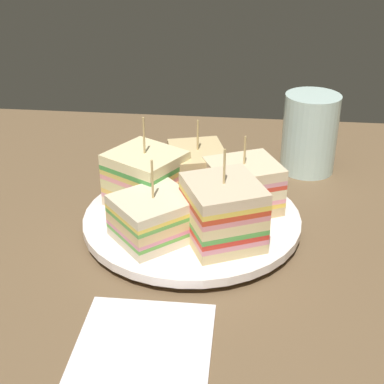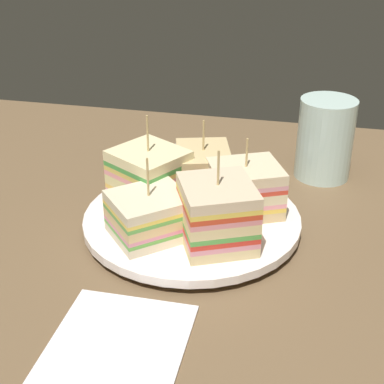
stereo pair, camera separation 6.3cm
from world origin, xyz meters
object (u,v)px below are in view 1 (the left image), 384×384
Objects in this scene: sandwich_wedge_3 at (223,212)px; drinking_glass at (309,138)px; spoon at (208,170)px; sandwich_wedge_1 at (146,179)px; sandwich_wedge_2 at (154,218)px; sandwich_wedge_0 at (196,171)px; plate at (192,221)px; sandwich_wedge_4 at (243,186)px; napkin at (142,349)px.

sandwich_wedge_3 is 24.68cm from drinking_glass.
sandwich_wedge_3 reaches higher than spoon.
sandwich_wedge_1 is 1.04× the size of sandwich_wedge_2.
spoon is (-6.17, -12.68, -4.60)cm from sandwich_wedge_1.
sandwich_wedge_1 is at bearing -71.69° from sandwich_wedge_0.
plate is at bearing -44.02° from spoon.
sandwich_wedge_4 is at bearing -157.00° from plate.
drinking_glass is at bearing 68.27° from sandwich_wedge_1.
drinking_glass is (-8.61, -15.20, 0.04)cm from sandwich_wedge_4.
napkin is (1.88, 26.17, -4.29)cm from sandwich_wedge_0.
sandwich_wedge_2 is 20.71cm from spoon.
sandwich_wedge_4 is at bearing -38.87° from sandwich_wedge_3.
sandwich_wedge_0 is 0.94× the size of sandwich_wedge_4.
drinking_glass is at bearing -49.49° from sandwich_wedge_3.
sandwich_wedge_0 reaches higher than sandwich_wedge_2.
drinking_glass is at bearing -113.26° from napkin.
spoon is (-4.00, -19.97, -3.78)cm from sandwich_wedge_2.
drinking_glass is (-14.19, -17.57, 3.56)cm from plate.
sandwich_wedge_2 is 1.05× the size of sandwich_wedge_4.
sandwich_wedge_2 is (3.31, 11.05, -0.36)cm from sandwich_wedge_0.
plate is 15.00cm from spoon.
sandwich_wedge_1 is at bearing 65.25° from sandwich_wedge_2.
sandwich_wedge_1 is 0.99× the size of drinking_glass.
sandwich_wedge_4 is at bearing -108.64° from napkin.
napkin is at bearing 46.65° from sandwich_wedge_4.
plate is 1.92× the size of napkin.
plate is 7.22cm from sandwich_wedge_1.
napkin is at bearing -125.95° from sandwich_wedge_2.
plate is 20.23cm from napkin.
sandwich_wedge_3 is (-7.18, -0.20, 0.98)cm from sandwich_wedge_2.
sandwich_wedge_3 is (-3.86, 10.85, 0.62)cm from sandwich_wedge_0.
sandwich_wedge_2 is 11.65cm from sandwich_wedge_4.
plate is at bearing -95.69° from napkin.
drinking_glass is (-10.45, -22.35, -0.51)cm from sandwich_wedge_3.
sandwich_wedge_1 reaches higher than sandwich_wedge_2.
napkin is at bearing 84.31° from plate.
sandwich_wedge_0 is at bearing -4.82° from sandwich_wedge_3.
sandwich_wedge_0 reaches higher than spoon.
plate is at bearing 8.42° from sandwich_wedge_1.
sandwich_wedge_2 is at bearing -84.57° from napkin.
sandwich_wedge_4 and drinking_glass have the same top height.
napkin is at bearing -46.06° from spoon.
sandwich_wedge_1 is (5.49, 3.77, 0.46)cm from sandwich_wedge_0.
sandwich_wedge_3 reaches higher than napkin.
sandwich_wedge_4 reaches higher than napkin.
sandwich_wedge_2 is at bearing -42.74° from sandwich_wedge_1.
plate is 2.68× the size of sandwich_wedge_0.
sandwich_wedge_0 is 0.88× the size of sandwich_wedge_3.
sandwich_wedge_3 is at bearing 64.94° from drinking_glass.
sandwich_wedge_3 is at bearing 3.45° from sandwich_wedge_0.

